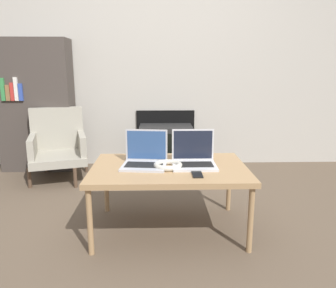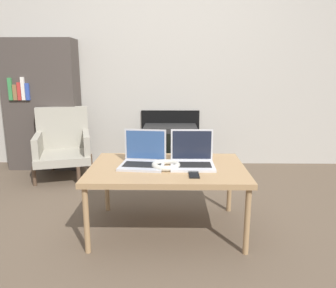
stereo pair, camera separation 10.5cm
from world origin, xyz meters
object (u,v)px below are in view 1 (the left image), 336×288
laptop_right (194,158)px  armchair (58,144)px  laptop_left (145,158)px  tv (166,147)px  headphones (168,165)px  phone (197,174)px

laptop_right → armchair: 1.77m
laptop_left → tv: bearing=89.6°
laptop_left → tv: laptop_left is taller
laptop_right → headphones: size_ratio=1.53×
headphones → phone: (0.18, -0.16, -0.01)m
laptop_left → laptop_right: (0.34, 0.00, 0.00)m
headphones → laptop_left: bearing=157.9°
phone → armchair: bearing=132.8°
phone → armchair: size_ratio=0.17×
phone → armchair: (-1.30, 1.41, -0.11)m
laptop_right → phone: laptop_right is taller
phone → headphones: bearing=138.3°
laptop_right → phone: size_ratio=2.39×
tv → laptop_left: bearing=-96.9°
laptop_right → laptop_left: bearing=-179.7°
laptop_left → armchair: bearing=135.7°
laptop_left → tv: 1.49m
laptop_right → tv: bearing=96.7°
laptop_left → headphones: bearing=-15.5°
phone → tv: size_ratio=0.21×
laptop_right → phone: 0.23m
laptop_right → tv: laptop_right is taller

